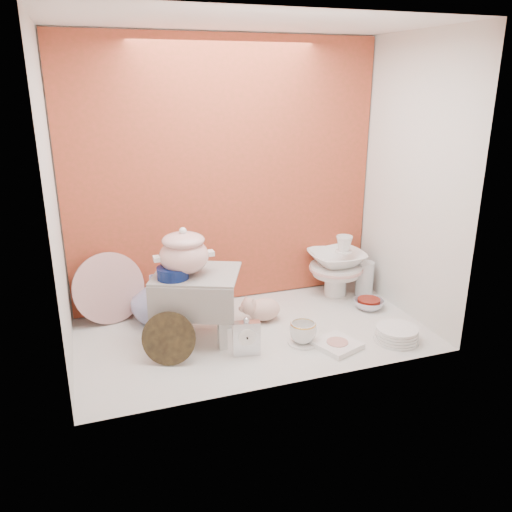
{
  "coord_description": "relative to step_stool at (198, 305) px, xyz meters",
  "views": [
    {
      "loc": [
        -0.79,
        -2.31,
        1.26
      ],
      "look_at": [
        0.02,
        0.02,
        0.42
      ],
      "focal_mm": 36.41,
      "sensor_mm": 36.0,
      "label": 1
    }
  ],
  "objects": [
    {
      "name": "mantel_clock",
      "position": [
        0.18,
        -0.26,
        -0.08
      ],
      "size": [
        0.14,
        0.07,
        0.19
      ],
      "primitive_type": "cube",
      "rotation": [
        0.0,
        0.0,
        -0.19
      ],
      "color": "silver",
      "rests_on": "ground"
    },
    {
      "name": "ground",
      "position": [
        0.28,
        -0.06,
        -0.18
      ],
      "size": [
        1.8,
        1.8,
        0.0
      ],
      "primitive_type": "plane",
      "color": "silver",
      "rests_on": "ground"
    },
    {
      "name": "blue_white_vase",
      "position": [
        -0.18,
        0.25,
        -0.04
      ],
      "size": [
        0.3,
        0.3,
        0.27
      ],
      "primitive_type": "imported",
      "rotation": [
        0.0,
        0.0,
        -0.17
      ],
      "color": "white",
      "rests_on": "ground"
    },
    {
      "name": "lattice_dish",
      "position": [
        0.62,
        -0.34,
        -0.16
      ],
      "size": [
        0.25,
        0.25,
        0.03
      ],
      "primitive_type": "cube",
      "rotation": [
        0.0,
        0.0,
        0.35
      ],
      "color": "white",
      "rests_on": "ground"
    },
    {
      "name": "niche_shell",
      "position": [
        0.28,
        0.12,
        0.75
      ],
      "size": [
        1.86,
        1.03,
        1.53
      ],
      "color": "#BC422F",
      "rests_on": "ground"
    },
    {
      "name": "step_stool",
      "position": [
        0.0,
        0.0,
        0.0
      ],
      "size": [
        0.52,
        0.49,
        0.35
      ],
      "primitive_type": null,
      "rotation": [
        0.0,
        0.0,
        -0.41
      ],
      "color": "silver",
      "rests_on": "ground"
    },
    {
      "name": "dinner_plate_stack",
      "position": [
        0.94,
        -0.37,
        -0.14
      ],
      "size": [
        0.27,
        0.27,
        0.07
      ],
      "primitive_type": "cylinder",
      "rotation": [
        0.0,
        0.0,
        0.19
      ],
      "color": "white",
      "rests_on": "ground"
    },
    {
      "name": "teacup_saucer",
      "position": [
        0.48,
        -0.25,
        -0.17
      ],
      "size": [
        0.18,
        0.18,
        0.01
      ],
      "primitive_type": "cylinder",
      "rotation": [
        0.0,
        0.0,
        -0.21
      ],
      "color": "white",
      "rests_on": "ground"
    },
    {
      "name": "crystal_bowl",
      "position": [
        1.01,
        0.02,
        -0.15
      ],
      "size": [
        0.18,
        0.18,
        0.05
      ],
      "primitive_type": "imported",
      "rotation": [
        0.0,
        0.0,
        0.06
      ],
      "color": "silver",
      "rests_on": "ground"
    },
    {
      "name": "plush_pig",
      "position": [
        0.38,
        0.06,
        -0.11
      ],
      "size": [
        0.28,
        0.24,
        0.14
      ],
      "primitive_type": "ellipsoid",
      "rotation": [
        0.0,
        0.0,
        -0.38
      ],
      "color": "#D6A796",
      "rests_on": "ground"
    },
    {
      "name": "cobalt_bowl",
      "position": [
        -0.12,
        -0.04,
        0.21
      ],
      "size": [
        0.19,
        0.19,
        0.06
      ],
      "primitive_type": "cylinder",
      "rotation": [
        0.0,
        0.0,
        -0.26
      ],
      "color": "#0A184D",
      "rests_on": "step_stool"
    },
    {
      "name": "lacquer_tray",
      "position": [
        -0.19,
        -0.21,
        -0.05
      ],
      "size": [
        0.27,
        0.17,
        0.25
      ],
      "primitive_type": null,
      "rotation": [
        0.0,
        0.0,
        -0.38
      ],
      "color": "black",
      "rests_on": "ground"
    },
    {
      "name": "soup_tureen",
      "position": [
        -0.06,
        -0.01,
        0.3
      ],
      "size": [
        0.37,
        0.37,
        0.24
      ],
      "primitive_type": null,
      "rotation": [
        0.0,
        0.0,
        0.37
      ],
      "color": "white",
      "rests_on": "step_stool"
    },
    {
      "name": "porcelain_tower",
      "position": [
        0.92,
        0.27,
        0.01
      ],
      "size": [
        0.4,
        0.4,
        0.38
      ],
      "primitive_type": null,
      "rotation": [
        0.0,
        0.0,
        -0.26
      ],
      "color": "white",
      "rests_on": "ground"
    },
    {
      "name": "gold_rim_teacup",
      "position": [
        0.48,
        -0.25,
        -0.11
      ],
      "size": [
        0.16,
        0.16,
        0.11
      ],
      "primitive_type": "imported",
      "rotation": [
        0.0,
        0.0,
        0.26
      ],
      "color": "white",
      "rests_on": "teacup_saucer"
    },
    {
      "name": "floral_platter",
      "position": [
        -0.41,
        0.34,
        0.01
      ],
      "size": [
        0.41,
        0.2,
        0.38
      ],
      "primitive_type": null,
      "rotation": [
        0.0,
        0.0,
        0.23
      ],
      "color": "silver",
      "rests_on": "ground"
    },
    {
      "name": "clear_glass_vase",
      "position": [
        1.09,
        0.21,
        -0.07
      ],
      "size": [
        0.14,
        0.14,
        0.21
      ],
      "primitive_type": "cylinder",
      "rotation": [
        0.0,
        0.0,
        -0.36
      ],
      "color": "silver",
      "rests_on": "ground"
    }
  ]
}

